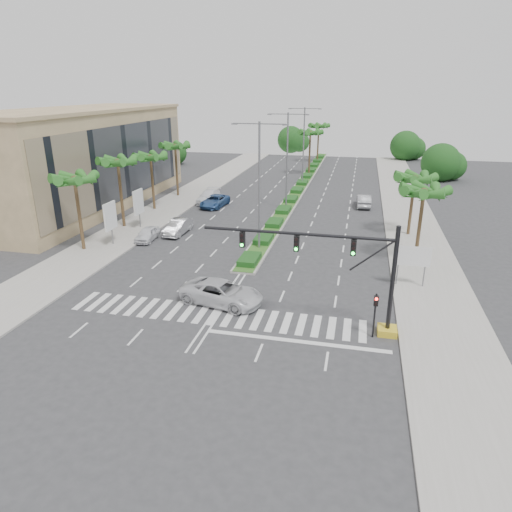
{
  "coord_description": "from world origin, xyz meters",
  "views": [
    {
      "loc": [
        9.07,
        -26.85,
        14.81
      ],
      "look_at": [
        1.93,
        4.23,
        3.0
      ],
      "focal_mm": 32.0,
      "sensor_mm": 36.0,
      "label": 1
    }
  ],
  "objects": [
    {
      "name": "palm_median_a",
      "position": [
        0.0,
        55.0,
        7.17
      ],
      "size": [
        4.57,
        4.68,
        8.05
      ],
      "color": "brown",
      "rests_on": "ground"
    },
    {
      "name": "car_parked_c",
      "position": [
        -9.37,
        29.21,
        0.77
      ],
      "size": [
        3.0,
        5.72,
        1.53
      ],
      "primitive_type": "imported",
      "rotation": [
        0.0,
        0.0,
        -0.08
      ],
      "color": "#2C5189",
      "rests_on": "ground"
    },
    {
      "name": "signal_gantry",
      "position": [
        9.27,
        -0.0,
        3.46
      ],
      "size": [
        12.6,
        1.2,
        7.2
      ],
      "color": "gold",
      "rests_on": "ground"
    },
    {
      "name": "footpath_right",
      "position": [
        15.2,
        20.0,
        0.07
      ],
      "size": [
        6.0,
        120.0,
        0.15
      ],
      "primitive_type": "cube",
      "color": "gray",
      "rests_on": "ground"
    },
    {
      "name": "median",
      "position": [
        0.0,
        45.0,
        0.1
      ],
      "size": [
        2.2,
        75.0,
        0.2
      ],
      "primitive_type": "cube",
      "color": "gray",
      "rests_on": "ground"
    },
    {
      "name": "car_parked_a",
      "position": [
        -11.8,
        14.17,
        0.68
      ],
      "size": [
        1.8,
        4.06,
        1.36
      ],
      "primitive_type": "imported",
      "rotation": [
        0.0,
        0.0,
        0.05
      ],
      "color": "white",
      "rests_on": "ground"
    },
    {
      "name": "car_parked_d",
      "position": [
        -10.92,
        31.33,
        0.82
      ],
      "size": [
        2.43,
        5.7,
        1.64
      ],
      "primitive_type": "imported",
      "rotation": [
        0.0,
        0.0,
        0.02
      ],
      "color": "white",
      "rests_on": "ground"
    },
    {
      "name": "building",
      "position": [
        -26.0,
        26.0,
        6.0
      ],
      "size": [
        12.0,
        36.0,
        12.0
      ],
      "primitive_type": "cube",
      "color": "tan",
      "rests_on": "ground"
    },
    {
      "name": "billboard_far",
      "position": [
        -14.5,
        18.0,
        2.96
      ],
      "size": [
        0.18,
        2.1,
        4.35
      ],
      "color": "slate",
      "rests_on": "ground"
    },
    {
      "name": "streetlight_near",
      "position": [
        0.0,
        14.0,
        6.81
      ],
      "size": [
        5.1,
        0.25,
        12.0
      ],
      "color": "slate",
      "rests_on": "ground"
    },
    {
      "name": "palm_right_near",
      "position": [
        14.5,
        14.0,
        6.2
      ],
      "size": [
        4.57,
        4.68,
        7.05
      ],
      "color": "brown",
      "rests_on": "ground"
    },
    {
      "name": "direction_sign",
      "position": [
        13.5,
        7.99,
        2.45
      ],
      "size": [
        2.7,
        0.11,
        3.4
      ],
      "color": "slate",
      "rests_on": "ground"
    },
    {
      "name": "streetlight_far",
      "position": [
        0.0,
        46.0,
        6.81
      ],
      "size": [
        5.1,
        0.25,
        12.0
      ],
      "color": "slate",
      "rests_on": "ground"
    },
    {
      "name": "palm_left_far",
      "position": [
        -16.5,
        26.0,
        6.5
      ],
      "size": [
        4.57,
        4.68,
        7.35
      ],
      "color": "brown",
      "rests_on": "ground"
    },
    {
      "name": "streetlight_mid",
      "position": [
        0.0,
        30.0,
        6.81
      ],
      "size": [
        5.1,
        0.25,
        12.0
      ],
      "color": "slate",
      "rests_on": "ground"
    },
    {
      "name": "car_parked_b",
      "position": [
        -9.58,
        16.98,
        0.79
      ],
      "size": [
        1.8,
        4.83,
        1.58
      ],
      "primitive_type": "imported",
      "rotation": [
        0.0,
        0.0,
        -0.03
      ],
      "color": "#9F9FA4",
      "rests_on": "ground"
    },
    {
      "name": "palm_right_far",
      "position": [
        14.5,
        22.0,
        5.91
      ],
      "size": [
        4.57,
        4.68,
        6.75
      ],
      "color": "brown",
      "rests_on": "ground"
    },
    {
      "name": "ground",
      "position": [
        0.0,
        0.0,
        0.0
      ],
      "size": [
        160.0,
        160.0,
        0.0
      ],
      "primitive_type": "plane",
      "color": "#333335",
      "rests_on": "ground"
    },
    {
      "name": "palm_median_b",
      "position": [
        0.0,
        70.0,
        7.17
      ],
      "size": [
        4.57,
        4.68,
        8.05
      ],
      "color": "brown",
      "rests_on": "ground"
    },
    {
      "name": "palm_left_near",
      "position": [
        -16.5,
        10.0,
        6.69
      ],
      "size": [
        4.57,
        4.68,
        7.55
      ],
      "color": "brown",
      "rests_on": "ground"
    },
    {
      "name": "car_crossing",
      "position": [
        -0.07,
        1.87,
        0.85
      ],
      "size": [
        6.56,
        4.04,
        1.7
      ],
      "primitive_type": "imported",
      "rotation": [
        0.0,
        0.0,
        1.36
      ],
      "color": "silver",
      "rests_on": "ground"
    },
    {
      "name": "footpath_left",
      "position": [
        -15.2,
        20.0,
        0.07
      ],
      "size": [
        6.0,
        120.0,
        0.15
      ],
      "primitive_type": "cube",
      "color": "gray",
      "rests_on": "ground"
    },
    {
      "name": "median_grass",
      "position": [
        0.0,
        45.0,
        0.22
      ],
      "size": [
        1.8,
        75.0,
        0.04
      ],
      "primitive_type": "cube",
      "color": "#2A561D",
      "rests_on": "median"
    },
    {
      "name": "pedestrian_signal",
      "position": [
        10.6,
        -0.68,
        2.04
      ],
      "size": [
        0.28,
        0.36,
        3.0
      ],
      "color": "black",
      "rests_on": "ground"
    },
    {
      "name": "car_right",
      "position": [
        9.75,
        33.69,
        0.82
      ],
      "size": [
        1.97,
        5.05,
        1.64
      ],
      "primitive_type": "imported",
      "rotation": [
        0.0,
        0.0,
        3.19
      ],
      "color": "#9E9EA2",
      "rests_on": "ground"
    },
    {
      "name": "billboard_near",
      "position": [
        -14.5,
        12.0,
        2.96
      ],
      "size": [
        0.18,
        2.1,
        4.35
      ],
      "color": "slate",
      "rests_on": "ground"
    },
    {
      "name": "palm_left_mid",
      "position": [
        -16.5,
        18.0,
        7.08
      ],
      "size": [
        4.57,
        4.68,
        7.95
      ],
      "color": "brown",
      "rests_on": "ground"
    },
    {
      "name": "palm_left_end",
      "position": [
        -16.5,
        34.0,
        6.88
      ],
      "size": [
        4.57,
        4.68,
        7.75
      ],
      "color": "brown",
      "rests_on": "ground"
    }
  ]
}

